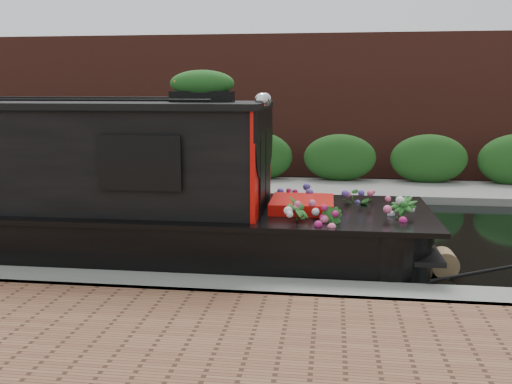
# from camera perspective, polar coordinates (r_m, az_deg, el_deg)

# --- Properties ---
(ground) EXTENTS (80.00, 80.00, 0.00)m
(ground) POSITION_cam_1_polar(r_m,az_deg,el_deg) (10.07, -4.49, -4.03)
(ground) COLOR black
(ground) RESTS_ON ground
(near_bank_coping) EXTENTS (40.00, 0.60, 0.50)m
(near_bank_coping) POSITION_cam_1_polar(r_m,az_deg,el_deg) (7.03, -10.22, -10.59)
(near_bank_coping) COLOR gray
(near_bank_coping) RESTS_ON ground
(far_bank_path) EXTENTS (40.00, 2.40, 0.34)m
(far_bank_path) POSITION_cam_1_polar(r_m,az_deg,el_deg) (14.11, -0.92, 0.15)
(far_bank_path) COLOR slate
(far_bank_path) RESTS_ON ground
(far_hedge) EXTENTS (40.00, 1.10, 2.80)m
(far_hedge) POSITION_cam_1_polar(r_m,az_deg,el_deg) (14.99, -0.41, 0.75)
(far_hedge) COLOR #1E4C19
(far_hedge) RESTS_ON ground
(far_brick_wall) EXTENTS (40.00, 1.00, 8.00)m
(far_brick_wall) POSITION_cam_1_polar(r_m,az_deg,el_deg) (17.05, 0.58, 1.91)
(far_brick_wall) COLOR #58271D
(far_brick_wall) RESTS_ON ground
(rope_fender) EXTENTS (0.36, 0.36, 0.36)m
(rope_fender) POSITION_cam_1_polar(r_m,az_deg,el_deg) (8.12, 18.24, -6.74)
(rope_fender) COLOR olive
(rope_fender) RESTS_ON ground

